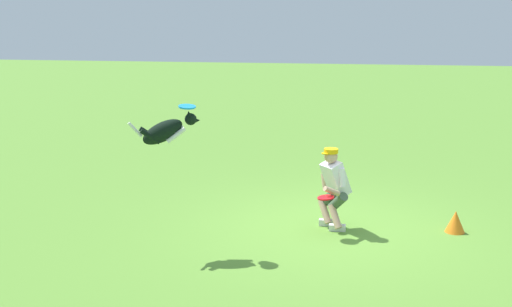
{
  "coord_description": "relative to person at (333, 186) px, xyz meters",
  "views": [
    {
      "loc": [
        -0.26,
        9.57,
        3.41
      ],
      "look_at": [
        1.1,
        0.48,
        1.29
      ],
      "focal_mm": 44.76,
      "sensor_mm": 36.0,
      "label": 1
    }
  ],
  "objects": [
    {
      "name": "frisbee_flying",
      "position": [
        2.05,
        1.01,
        1.35
      ],
      "size": [
        0.34,
        0.34,
        0.06
      ],
      "primitive_type": "cylinder",
      "rotation": [
        -0.11,
        0.03,
        0.93
      ],
      "color": "#1A96E8"
    },
    {
      "name": "dog",
      "position": [
        2.33,
        1.13,
        1.02
      ],
      "size": [
        0.96,
        0.51,
        0.52
      ],
      "rotation": [
        0.0,
        0.0,
        3.55
      ],
      "color": "black"
    },
    {
      "name": "frisbee_held",
      "position": [
        0.1,
        0.37,
        -0.09
      ],
      "size": [
        0.33,
        0.33,
        0.06
      ],
      "primitive_type": "cylinder",
      "rotation": [
        -0.1,
        0.04,
        5.1
      ],
      "color": "red",
      "rests_on": "person"
    },
    {
      "name": "training_cone",
      "position": [
        -1.89,
        -0.1,
        -0.53
      ],
      "size": [
        0.31,
        0.31,
        0.34
      ],
      "primitive_type": "cone",
      "color": "orange",
      "rests_on": "ground_plane"
    },
    {
      "name": "ground_plane",
      "position": [
        0.04,
        0.05,
        -0.7
      ],
      "size": [
        60.0,
        60.0,
        0.0
      ],
      "primitive_type": "plane",
      "color": "#5B8E32"
    },
    {
      "name": "person",
      "position": [
        0.0,
        0.0,
        0.0
      ],
      "size": [
        0.56,
        0.71,
        1.29
      ],
      "rotation": [
        0.0,
        0.0,
        0.64
      ],
      "color": "silver",
      "rests_on": "ground_plane"
    }
  ]
}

